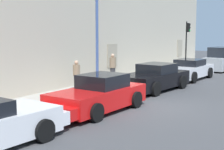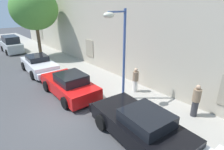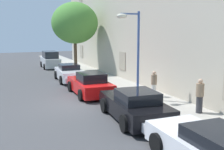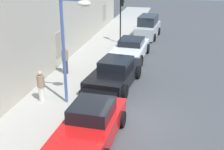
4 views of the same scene
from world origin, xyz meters
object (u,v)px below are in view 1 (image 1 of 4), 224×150
at_px(sportscar_yellow_flank, 96,96).
at_px(pedestrian_admiring, 77,75).
at_px(pedestrian_strolling, 113,67).
at_px(sportscar_white_middle, 152,79).
at_px(hatchback_parked, 221,60).
at_px(traffic_light, 187,38).
at_px(street_lamp, 105,21).
at_px(sportscar_tail_end, 187,70).

height_order(sportscar_yellow_flank, pedestrian_admiring, pedestrian_admiring).
distance_m(sportscar_yellow_flank, pedestrian_strolling, 7.34).
xyz_separation_m(sportscar_white_middle, pedestrian_strolling, (0.95, 3.14, 0.35)).
distance_m(sportscar_white_middle, pedestrian_admiring, 4.05).
xyz_separation_m(sportscar_white_middle, hatchback_parked, (11.18, -0.57, 0.23)).
height_order(sportscar_white_middle, traffic_light, traffic_light).
bearing_deg(traffic_light, street_lamp, 179.70).
distance_m(sportscar_yellow_flank, sportscar_white_middle, 5.54).
bearing_deg(sportscar_white_middle, pedestrian_admiring, 133.78).
bearing_deg(traffic_light, hatchback_parked, -31.29).
xyz_separation_m(hatchback_parked, pedestrian_admiring, (-13.98, 3.49, 0.07)).
bearing_deg(sportscar_white_middle, hatchback_parked, -2.94).
bearing_deg(street_lamp, pedestrian_strolling, 27.59).
bearing_deg(sportscar_tail_end, hatchback_parked, -4.64).
height_order(sportscar_white_middle, hatchback_parked, hatchback_parked).
relative_size(sportscar_yellow_flank, sportscar_tail_end, 0.96).
bearing_deg(sportscar_yellow_flank, sportscar_white_middle, 2.90).
xyz_separation_m(street_lamp, pedestrian_admiring, (-0.16, 1.65, -2.73)).
bearing_deg(pedestrian_admiring, street_lamp, -84.54).
relative_size(sportscar_white_middle, pedestrian_admiring, 3.31).
bearing_deg(street_lamp, sportscar_white_middle, -25.60).
height_order(street_lamp, pedestrian_admiring, street_lamp).
bearing_deg(sportscar_yellow_flank, traffic_light, 6.16).
relative_size(sportscar_yellow_flank, sportscar_white_middle, 0.94).
distance_m(sportscar_white_middle, sportscar_tail_end, 4.96).
distance_m(street_lamp, pedestrian_admiring, 3.20).
distance_m(sportscar_tail_end, pedestrian_strolling, 5.15).
bearing_deg(sportscar_tail_end, traffic_light, 21.15).
distance_m(street_lamp, pedestrian_strolling, 4.85).
relative_size(sportscar_tail_end, traffic_light, 1.36).
bearing_deg(traffic_light, sportscar_tail_end, -158.85).
height_order(sportscar_yellow_flank, hatchback_parked, hatchback_parked).
bearing_deg(pedestrian_strolling, sportscar_yellow_flank, -152.18).
xyz_separation_m(traffic_light, pedestrian_strolling, (-7.30, 1.93, -1.70)).
height_order(traffic_light, pedestrian_admiring, traffic_light).
bearing_deg(hatchback_parked, street_lamp, 172.43).
height_order(sportscar_tail_end, street_lamp, street_lamp).
xyz_separation_m(traffic_light, street_lamp, (-10.89, 0.06, 0.97)).
bearing_deg(sportscar_tail_end, street_lamp, 170.05).
distance_m(pedestrian_admiring, pedestrian_strolling, 3.75).
bearing_deg(sportscar_tail_end, sportscar_yellow_flank, -178.84).
bearing_deg(sportscar_white_middle, street_lamp, 154.40).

